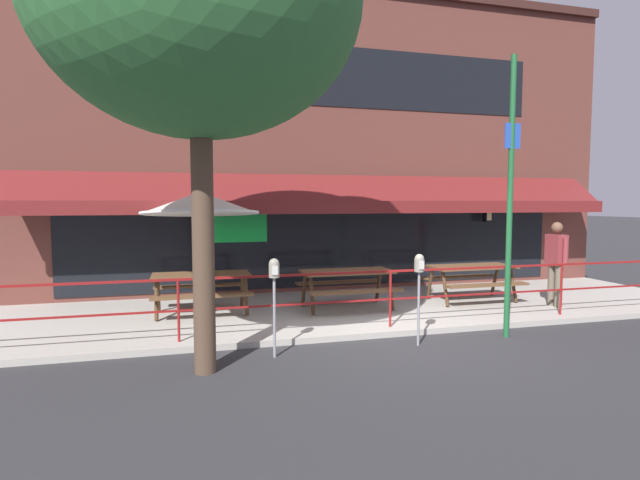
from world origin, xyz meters
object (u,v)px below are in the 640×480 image
object	(u,v)px
pedestrian_walking	(556,259)
parking_meter_far	(419,272)
patio_umbrella_left	(200,204)
picnic_table_centre	(347,278)
street_sign_pole	(510,195)
picnic_table_left	(201,282)
parking_meter_near	(274,278)
picnic_table_right	(471,273)

from	to	relation	value
pedestrian_walking	parking_meter_far	size ratio (longest dim) A/B	1.20
patio_umbrella_left	parking_meter_far	size ratio (longest dim) A/B	1.67
picnic_table_centre	street_sign_pole	size ratio (longest dim) A/B	0.40
picnic_table_left	patio_umbrella_left	distance (m)	1.48
picnic_table_centre	street_sign_pole	bearing A→B (deg)	-49.49
parking_meter_near	parking_meter_far	xyz separation A→B (m)	(2.24, -0.01, 0.00)
picnic_table_left	street_sign_pole	bearing A→B (deg)	-28.70
picnic_table_centre	parking_meter_far	size ratio (longest dim) A/B	1.27
parking_meter_far	picnic_table_right	bearing A→B (deg)	44.74
picnic_table_left	pedestrian_walking	distance (m)	7.06
picnic_table_right	street_sign_pole	distance (m)	2.96
picnic_table_left	picnic_table_right	bearing A→B (deg)	-2.88
picnic_table_right	parking_meter_far	world-z (taller)	parking_meter_far
picnic_table_right	pedestrian_walking	bearing A→B (deg)	-33.69
picnic_table_centre	pedestrian_walking	bearing A→B (deg)	-12.11
picnic_table_right	street_sign_pole	bearing A→B (deg)	-109.10
parking_meter_near	street_sign_pole	bearing A→B (deg)	0.99
pedestrian_walking	patio_umbrella_left	bearing A→B (deg)	171.74
picnic_table_centre	patio_umbrella_left	bearing A→B (deg)	177.58
picnic_table_centre	picnic_table_right	world-z (taller)	same
street_sign_pole	patio_umbrella_left	bearing A→B (deg)	152.94
patio_umbrella_left	street_sign_pole	bearing A→B (deg)	-27.06
patio_umbrella_left	street_sign_pole	xyz separation A→B (m)	(4.79, -2.44, 0.14)
picnic_table_right	parking_meter_near	bearing A→B (deg)	-152.79
picnic_table_centre	pedestrian_walking	world-z (taller)	pedestrian_walking
patio_umbrella_left	parking_meter_near	bearing A→B (deg)	-69.95
picnic_table_centre	parking_meter_far	xyz separation A→B (m)	(0.36, -2.40, 0.44)
picnic_table_right	pedestrian_walking	xyz separation A→B (m)	(1.35, -0.90, 0.35)
patio_umbrella_left	picnic_table_centre	bearing A→B (deg)	-2.42
pedestrian_walking	parking_meter_far	distance (m)	4.08
picnic_table_left	patio_umbrella_left	world-z (taller)	patio_umbrella_left
picnic_table_right	parking_meter_near	distance (m)	5.28
picnic_table_left	patio_umbrella_left	bearing A→B (deg)	-90.00
patio_umbrella_left	street_sign_pole	size ratio (longest dim) A/B	0.52
picnic_table_centre	picnic_table_right	size ratio (longest dim) A/B	1.00
street_sign_pole	picnic_table_right	bearing A→B (deg)	70.90
pedestrian_walking	street_sign_pole	world-z (taller)	street_sign_pole
picnic_table_right	patio_umbrella_left	bearing A→B (deg)	178.92
picnic_table_centre	street_sign_pole	world-z (taller)	street_sign_pole
parking_meter_far	street_sign_pole	bearing A→B (deg)	2.68
pedestrian_walking	parking_meter_far	world-z (taller)	pedestrian_walking
picnic_table_right	pedestrian_walking	distance (m)	1.67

